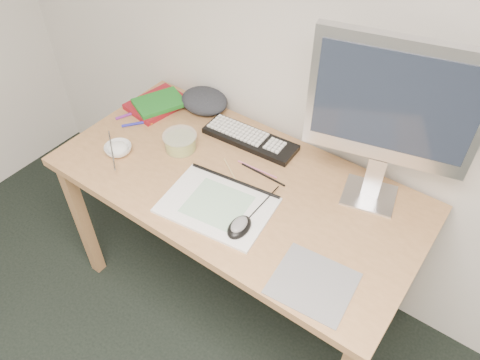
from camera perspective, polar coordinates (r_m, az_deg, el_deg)
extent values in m
plane|color=silver|center=(1.63, 13.60, 18.51)|extent=(3.60, 0.00, 3.60)
cube|color=tan|center=(2.25, -18.62, -4.81)|extent=(0.05, 0.05, 0.71)
cube|color=tan|center=(2.51, -8.38, 3.45)|extent=(0.05, 0.05, 0.71)
cube|color=tan|center=(2.08, 19.64, -10.58)|extent=(0.05, 0.05, 0.71)
cube|color=tan|center=(1.77, -0.46, -0.56)|extent=(1.40, 0.70, 0.03)
cube|color=gray|center=(1.48, 8.88, -12.34)|extent=(0.26, 0.24, 0.00)
cube|color=white|center=(1.66, -2.79, -3.08)|extent=(0.41, 0.32, 0.01)
cube|color=black|center=(1.92, 1.24, 5.03)|extent=(0.40, 0.15, 0.02)
cube|color=silver|center=(1.76, 15.45, -1.80)|extent=(0.22, 0.20, 0.01)
cube|color=silver|center=(1.70, 16.00, 0.26)|extent=(0.06, 0.03, 0.17)
cube|color=silver|center=(1.51, 18.32, 8.83)|extent=(0.53, 0.16, 0.43)
cube|color=black|center=(1.50, 18.40, 9.14)|extent=(0.47, 0.12, 0.34)
ellipsoid|color=black|center=(1.57, -0.09, -5.48)|extent=(0.08, 0.12, 0.04)
imported|color=silver|center=(1.93, -14.62, 3.63)|extent=(0.12, 0.12, 0.03)
cylinder|color=#ACACAE|center=(1.90, -15.35, 3.52)|extent=(0.20, 0.15, 0.02)
cylinder|color=#E5C751|center=(1.89, -7.30, 4.65)|extent=(0.14, 0.14, 0.07)
cube|color=maroon|center=(2.15, -10.06, 9.14)|extent=(0.22, 0.27, 0.02)
cube|color=#1C7121|center=(2.12, -9.84, 9.29)|extent=(0.22, 0.25, 0.02)
ellipsoid|color=#282A30|center=(2.10, -4.37, 9.60)|extent=(0.20, 0.18, 0.08)
cylinder|color=#CF678C|center=(1.80, 2.10, 1.32)|extent=(0.17, 0.01, 0.01)
cylinder|color=tan|center=(1.78, -0.99, 0.83)|extent=(0.15, 0.10, 0.01)
cylinder|color=black|center=(1.78, 2.82, 0.68)|extent=(0.20, 0.01, 0.01)
cylinder|color=#1D1DA0|center=(2.06, -12.47, 6.74)|extent=(0.09, 0.11, 0.01)
cylinder|color=#C55E17|center=(2.08, -9.93, 7.59)|extent=(0.03, 0.12, 0.01)
cylinder|color=#712487|center=(2.12, -13.21, 7.85)|extent=(0.06, 0.13, 0.01)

